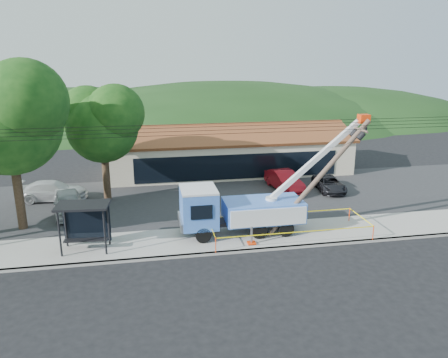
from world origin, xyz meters
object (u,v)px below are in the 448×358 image
object	(u,v)px
car_silver	(69,215)
car_white	(54,201)
utility_truck	(239,208)
bus_shelter	(84,215)
car_red	(284,191)
leaning_pole	(323,173)
car_dark	(329,192)

from	to	relation	value
car_silver	car_white	xyz separation A→B (m)	(-1.65, 3.39, 0.00)
utility_truck	bus_shelter	bearing A→B (deg)	-175.35
car_silver	car_red	world-z (taller)	car_silver
leaning_pole	car_red	world-z (taller)	leaning_pole
car_dark	utility_truck	bearing A→B (deg)	-137.27
bus_shelter	car_red	bearing A→B (deg)	35.94
car_dark	leaning_pole	bearing A→B (deg)	-112.83
car_dark	car_silver	bearing A→B (deg)	-170.54
leaning_pole	car_red	xyz separation A→B (m)	(0.65, 9.09, -4.00)
bus_shelter	car_dark	bearing A→B (deg)	28.31
utility_truck	leaning_pole	world-z (taller)	utility_truck
car_red	car_white	distance (m)	18.35
car_white	car_dark	xyz separation A→B (m)	(21.88, -1.63, 0.00)
car_red	car_white	size ratio (longest dim) A/B	0.93
utility_truck	car_dark	world-z (taller)	utility_truck
car_red	car_dark	world-z (taller)	car_red
leaning_pole	car_white	distance (m)	20.59
leaning_pole	car_dark	size ratio (longest dim) A/B	1.71
utility_truck	leaning_pole	bearing A→B (deg)	-9.61
bus_shelter	car_silver	size ratio (longest dim) A/B	0.63
car_red	car_dark	size ratio (longest dim) A/B	1.14
car_silver	car_dark	distance (m)	20.31
car_red	utility_truck	bearing A→B (deg)	-131.90
car_silver	car_red	distance (m)	16.91
car_silver	car_white	distance (m)	3.77
car_red	car_white	world-z (taller)	car_red
utility_truck	car_dark	bearing A→B (deg)	38.25
car_silver	car_white	size ratio (longest dim) A/B	0.94
leaning_pole	bus_shelter	distance (m)	14.23
car_red	bus_shelter	bearing A→B (deg)	-155.98
car_white	car_dark	world-z (taller)	car_white
bus_shelter	car_silver	xyz separation A→B (m)	(-1.92, 6.26, -2.20)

